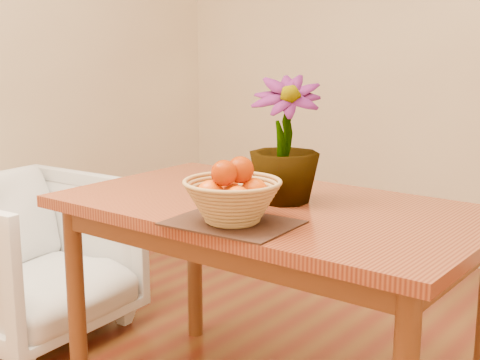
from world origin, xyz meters
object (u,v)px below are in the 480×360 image
Objects in this scene: table at (271,229)px; potted_plant at (285,140)px; wicker_basket at (232,203)px; armchair at (30,250)px.

potted_plant reaches higher than table.
wicker_basket is (0.05, -0.28, 0.15)m from table.
potted_plant is 0.54× the size of armchair.
wicker_basket is 1.34m from armchair.
table is 1.24m from armchair.
wicker_basket is 0.38× the size of armchair.
potted_plant reaches higher than wicker_basket.
armchair is at bearing 171.78° from wicker_basket.
table is 0.30m from potted_plant.
potted_plant is at bearing -87.59° from armchair.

